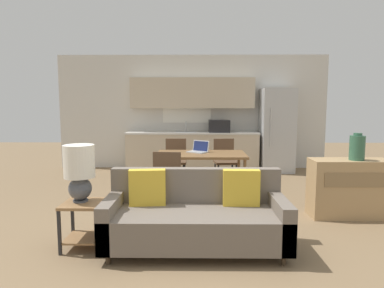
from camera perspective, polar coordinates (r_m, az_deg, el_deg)
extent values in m
plane|color=#7F6647|center=(3.95, -0.63, -16.48)|extent=(20.00, 20.00, 0.00)
cube|color=silver|center=(8.26, 0.08, 5.32)|extent=(6.40, 0.06, 2.70)
cube|color=white|center=(8.22, -0.85, 6.93)|extent=(1.15, 0.01, 0.96)
cube|color=beige|center=(8.00, 0.06, -1.34)|extent=(3.02, 0.62, 0.86)
cube|color=silver|center=(7.95, 0.06, 1.87)|extent=(3.05, 0.65, 0.04)
cube|color=#B2B5B7|center=(7.90, -1.03, 2.00)|extent=(0.48, 0.36, 0.01)
cylinder|color=#B7BABC|center=(8.06, -1.00, 2.94)|extent=(0.02, 0.02, 0.24)
cube|color=beige|center=(8.06, 0.07, 8.48)|extent=(2.87, 0.34, 0.70)
cube|color=black|center=(7.90, 4.55, 2.98)|extent=(0.48, 0.36, 0.28)
cube|color=#B7BABC|center=(8.08, 13.90, 2.24)|extent=(0.72, 0.73, 1.90)
cylinder|color=silver|center=(7.65, 12.98, 2.73)|extent=(0.02, 0.02, 0.85)
cube|color=brown|center=(5.77, 1.51, -1.76)|extent=(1.50, 0.87, 0.04)
cylinder|color=brown|center=(5.51, -5.67, -6.03)|extent=(0.05, 0.05, 0.68)
cylinder|color=brown|center=(5.53, 8.75, -6.03)|extent=(0.05, 0.05, 0.68)
cylinder|color=brown|center=(6.23, -4.92, -4.52)|extent=(0.05, 0.05, 0.68)
cylinder|color=brown|center=(6.25, 7.79, -4.52)|extent=(0.05, 0.05, 0.68)
cylinder|color=#3D2D1E|center=(3.61, -13.81, -18.11)|extent=(0.05, 0.05, 0.10)
cylinder|color=#3D2D1E|center=(3.61, 15.01, -18.16)|extent=(0.05, 0.05, 0.10)
cylinder|color=#3D2D1E|center=(4.19, -11.56, -14.50)|extent=(0.05, 0.05, 0.10)
cylinder|color=#3D2D1E|center=(4.19, 12.78, -14.53)|extent=(0.05, 0.05, 0.10)
cube|color=#6B6056|center=(3.72, 0.60, -13.53)|extent=(1.91, 0.80, 0.34)
cube|color=#6B6056|center=(3.97, 0.61, -9.22)|extent=(1.91, 0.14, 0.73)
cube|color=#6B6056|center=(3.80, -13.16, -12.14)|extent=(0.14, 0.80, 0.48)
cube|color=#6B6056|center=(3.80, 14.38, -12.18)|extent=(0.14, 0.80, 0.48)
cube|color=gold|center=(3.84, -7.45, -7.19)|extent=(0.41, 0.16, 0.40)
cube|color=gold|center=(3.84, 8.20, -7.22)|extent=(0.40, 0.13, 0.40)
cube|color=olive|center=(3.90, -17.71, -9.47)|extent=(0.42, 0.42, 0.03)
cube|color=olive|center=(4.02, -17.51, -14.64)|extent=(0.38, 0.38, 0.02)
cube|color=#232326|center=(3.88, -21.23, -13.64)|extent=(0.03, 0.03, 0.47)
cube|color=#232326|center=(3.76, -15.67, -14.10)|extent=(0.03, 0.03, 0.47)
cube|color=#232326|center=(4.21, -19.27, -11.92)|extent=(0.03, 0.03, 0.47)
cube|color=#232326|center=(4.10, -14.15, -12.25)|extent=(0.03, 0.03, 0.47)
cylinder|color=#4C515B|center=(3.94, -18.06, -8.94)|extent=(0.16, 0.16, 0.02)
sphere|color=#4C515B|center=(3.91, -18.14, -7.06)|extent=(0.25, 0.25, 0.25)
cylinder|color=white|center=(3.85, -18.30, -2.73)|extent=(0.33, 0.33, 0.35)
cube|color=tan|center=(5.22, 24.73, -6.70)|extent=(1.06, 0.42, 0.80)
cube|color=olive|center=(5.00, 25.81, -5.46)|extent=(0.85, 0.01, 0.19)
cylinder|color=#336047|center=(5.11, 25.81, -0.60)|extent=(0.20, 0.20, 0.33)
cylinder|color=#336047|center=(5.09, 25.92, 1.46)|extent=(0.11, 0.11, 0.04)
cube|color=brown|center=(6.52, -2.81, -3.01)|extent=(0.42, 0.42, 0.04)
cube|color=brown|center=(6.68, -2.70, -0.83)|extent=(0.40, 0.03, 0.41)
cylinder|color=black|center=(6.42, -4.43, -5.33)|extent=(0.03, 0.03, 0.43)
cylinder|color=black|center=(6.39, -1.38, -5.36)|extent=(0.03, 0.03, 0.43)
cylinder|color=black|center=(6.75, -4.14, -4.73)|extent=(0.03, 0.03, 0.43)
cylinder|color=black|center=(6.72, -1.25, -4.75)|extent=(0.03, 0.03, 0.43)
cube|color=brown|center=(6.54, 5.62, -3.01)|extent=(0.47, 0.47, 0.04)
cube|color=brown|center=(6.69, 5.30, -0.84)|extent=(0.40, 0.08, 0.41)
cylinder|color=black|center=(6.39, 4.41, -5.39)|extent=(0.03, 0.03, 0.43)
cylinder|color=black|center=(6.46, 7.39, -5.29)|extent=(0.03, 0.03, 0.43)
cylinder|color=black|center=(6.71, 3.87, -4.78)|extent=(0.03, 0.03, 0.43)
cylinder|color=black|center=(6.78, 6.72, -4.70)|extent=(0.03, 0.03, 0.43)
cube|color=brown|center=(5.09, -3.80, -5.79)|extent=(0.46, 0.46, 0.04)
cube|color=brown|center=(4.86, -4.21, -3.71)|extent=(0.40, 0.07, 0.41)
cylinder|color=black|center=(5.29, -1.64, -7.94)|extent=(0.03, 0.03, 0.43)
cylinder|color=black|center=(5.34, -5.30, -7.82)|extent=(0.03, 0.03, 0.43)
cylinder|color=black|center=(4.96, -2.15, -8.93)|extent=(0.03, 0.03, 0.43)
cylinder|color=black|center=(5.02, -6.05, -8.78)|extent=(0.03, 0.03, 0.43)
cube|color=#B7BABC|center=(5.86, 0.85, -1.34)|extent=(0.39, 0.36, 0.02)
cube|color=#B7BABC|center=(5.95, 1.49, -0.34)|extent=(0.29, 0.22, 0.20)
cube|color=navy|center=(5.94, 1.45, -0.35)|extent=(0.26, 0.19, 0.17)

